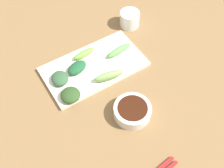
% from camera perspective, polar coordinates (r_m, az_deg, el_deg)
% --- Properties ---
extents(tabletop, '(2.10, 2.10, 0.02)m').
position_cam_1_polar(tabletop, '(0.88, -0.88, -1.32)').
color(tabletop, brown).
rests_on(tabletop, ground).
extents(sauce_bowl, '(0.11, 0.11, 0.04)m').
position_cam_1_polar(sauce_bowl, '(0.81, 4.16, -5.43)').
color(sauce_bowl, silver).
rests_on(sauce_bowl, tabletop).
extents(serving_plate, '(0.18, 0.33, 0.01)m').
position_cam_1_polar(serving_plate, '(0.92, -3.66, 3.53)').
color(serving_plate, silver).
rests_on(serving_plate, tabletop).
extents(broccoli_leafy_0, '(0.08, 0.08, 0.03)m').
position_cam_1_polar(broccoli_leafy_0, '(0.84, -8.45, -2.22)').
color(broccoli_leafy_0, '#2B4820').
rests_on(broccoli_leafy_0, serving_plate).
extents(broccoli_leafy_1, '(0.07, 0.06, 0.02)m').
position_cam_1_polar(broccoli_leafy_1, '(0.88, -10.56, 1.12)').
color(broccoli_leafy_1, '#305535').
rests_on(broccoli_leafy_1, serving_plate).
extents(broccoli_stalk_2, '(0.03, 0.08, 0.02)m').
position_cam_1_polar(broccoli_stalk_2, '(0.94, -5.76, 6.13)').
color(broccoli_stalk_2, '#6BAD3D').
rests_on(broccoli_stalk_2, serving_plate).
extents(broccoli_stalk_3, '(0.03, 0.10, 0.02)m').
position_cam_1_polar(broccoli_stalk_3, '(0.94, 1.45, 6.85)').
color(broccoli_stalk_3, '#5E9E4F').
rests_on(broccoli_stalk_3, serving_plate).
extents(broccoli_leafy_4, '(0.06, 0.08, 0.02)m').
position_cam_1_polar(broccoli_leafy_4, '(0.90, -7.13, 3.31)').
color(broccoli_leafy_4, '#1D522F').
rests_on(broccoli_leafy_4, serving_plate).
extents(broccoli_stalk_5, '(0.04, 0.10, 0.03)m').
position_cam_1_polar(broccoli_stalk_5, '(0.87, -0.64, 1.67)').
color(broccoli_stalk_5, '#78A156').
rests_on(broccoli_stalk_5, serving_plate).
extents(tea_cup, '(0.07, 0.07, 0.06)m').
position_cam_1_polar(tea_cup, '(1.05, 3.60, 13.07)').
color(tea_cup, white).
rests_on(tea_cup, tabletop).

